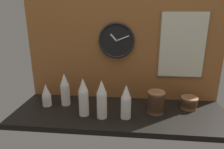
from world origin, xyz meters
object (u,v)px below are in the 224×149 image
bowl_stack_far_right (189,102)px  bowl_stack_right (156,101)px  menu_board (182,45)px  cup_stack_center (102,99)px  cup_stack_center_right (126,102)px  cup_stack_far_left (46,95)px  wall_clock (116,41)px  cup_stack_left (65,89)px  cup_stack_center_left (84,97)px

bowl_stack_far_right → bowl_stack_right: 28.17cm
menu_board → cup_stack_center: bearing=-149.2°
bowl_stack_far_right → menu_board: size_ratio=0.24×
cup_stack_center_right → cup_stack_far_left: 65.10cm
cup_stack_center_right → bowl_stack_far_right: (48.30, 19.17, -7.14)cm
bowl_stack_far_right → wall_clock: size_ratio=0.45×
cup_stack_center_right → cup_stack_far_left: cup_stack_center_right is taller
bowl_stack_far_right → wall_clock: wall_clock is taller
cup_stack_center → cup_stack_left: bearing=151.2°
bowl_stack_right → cup_stack_far_left: bearing=178.0°
cup_stack_left → cup_stack_center_right: 51.97cm
bowl_stack_far_right → bowl_stack_right: size_ratio=0.76×
bowl_stack_far_right → menu_board: menu_board is taller
cup_stack_far_left → wall_clock: size_ratio=0.63×
cup_stack_far_left → bowl_stack_far_right: 112.16cm
cup_stack_left → cup_stack_far_left: 15.36cm
cup_stack_center → cup_stack_far_left: cup_stack_center is taller
cup_stack_left → bowl_stack_right: 71.44cm
cup_stack_center_left → wall_clock: wall_clock is taller
wall_clock → menu_board: bearing=1.0°
bowl_stack_right → menu_board: bearing=49.2°
cup_stack_left → menu_board: menu_board is taller
cup_stack_center_left → bowl_stack_far_right: 81.19cm
cup_stack_left → bowl_stack_far_right: (97.52, 2.49, -7.96)cm
bowl_stack_right → menu_board: (20.69, 23.96, 38.00)cm
bowl_stack_far_right → menu_board: 44.70cm
menu_board → cup_stack_center_left: bearing=-155.7°
bowl_stack_far_right → wall_clock: bearing=166.2°
cup_stack_far_left → bowl_stack_far_right: (111.94, 5.83, -3.87)cm
bowl_stack_right → menu_board: size_ratio=0.32×
wall_clock → cup_stack_far_left: bearing=-159.7°
bowl_stack_right → cup_stack_left: bearing=174.9°
cup_stack_center_left → menu_board: menu_board is taller
bowl_stack_right → wall_clock: bearing=143.7°
cup_stack_center → bowl_stack_right: size_ratio=1.65×
cup_stack_center_right → cup_stack_center_left: cup_stack_center_left is taller
cup_stack_center → bowl_stack_far_right: (65.14, 20.29, -8.78)cm
cup_stack_far_left → cup_stack_center: bearing=-17.2°
bowl_stack_far_right → bowl_stack_right: bearing=-161.5°
cup_stack_left → wall_clock: (39.67, 16.72, 36.89)cm
cup_stack_center → wall_clock: 50.46cm
cup_stack_center_left → bowl_stack_far_right: size_ratio=2.17×
menu_board → bowl_stack_right: bearing=-130.8°
cup_stack_center_right → bowl_stack_far_right: bearing=21.6°
cup_stack_center → cup_stack_left: cup_stack_center is taller
cup_stack_left → wall_clock: bearing=22.9°
cup_stack_center_left → menu_board: 86.50cm
cup_stack_center → bowl_stack_far_right: 68.79cm
cup_stack_center_right → wall_clock: 51.27cm
cup_stack_far_left → bowl_stack_far_right: bearing=3.0°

